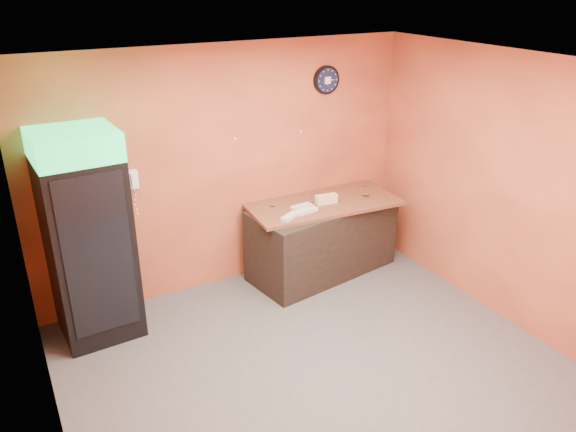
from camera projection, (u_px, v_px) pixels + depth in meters
floor at (317, 368)px, 5.35m from camera, size 4.50×4.50×0.00m
back_wall at (228, 169)px, 6.39m from camera, size 4.50×0.02×2.80m
left_wall at (37, 304)px, 3.80m from camera, size 0.02×4.00×2.80m
right_wall at (506, 191)px, 5.77m from camera, size 0.02×4.00×2.80m
ceiling at (324, 68)px, 4.23m from camera, size 4.50×4.00×0.02m
beverage_cooler at (89, 241)px, 5.48m from camera, size 0.79×0.80×2.15m
prep_counter at (322, 239)px, 6.91m from camera, size 1.90×1.07×0.90m
wall_clock at (326, 80)px, 6.57m from camera, size 0.33×0.06×0.33m
wall_phone at (133, 180)px, 5.84m from camera, size 0.11×0.10×0.20m
butcher_paper at (323, 203)px, 6.72m from camera, size 1.87×0.96×0.04m
sub_roll_stack at (326, 199)px, 6.64m from camera, size 0.27×0.12×0.11m
wrapped_sandwich_left at (290, 216)px, 6.27m from camera, size 0.27×0.20×0.04m
wrapped_sandwich_mid at (307, 211)px, 6.42m from camera, size 0.28×0.14×0.04m
wrapped_sandwich_right at (301, 207)px, 6.52m from camera, size 0.27×0.12×0.04m
kitchen_tool at (320, 198)px, 6.75m from camera, size 0.06×0.06×0.06m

